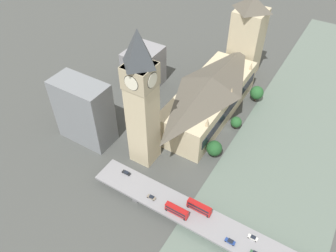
# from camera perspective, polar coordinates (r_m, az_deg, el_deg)

# --- Properties ---
(ground_plane) EXTENTS (600.00, 600.00, 0.00)m
(ground_plane) POSITION_cam_1_polar(r_m,az_deg,el_deg) (199.17, 10.33, -0.71)
(ground_plane) COLOR #424442
(river_water) EXTENTS (62.43, 360.00, 0.30)m
(river_water) POSITION_cam_1_polar(r_m,az_deg,el_deg) (194.33, 20.37, -4.61)
(river_water) COLOR slate
(river_water) RESTS_ON ground_plane
(parliament_hall) EXTENTS (28.62, 81.54, 27.20)m
(parliament_hall) POSITION_cam_1_polar(r_m,az_deg,el_deg) (200.69, 7.28, 5.18)
(parliament_hall) COLOR #C1B28E
(parliament_hall) RESTS_ON ground_plane
(clock_tower) EXTENTS (13.62, 13.62, 75.68)m
(clock_tower) POSITION_cam_1_polar(r_m,az_deg,el_deg) (154.07, -4.62, 4.79)
(clock_tower) COLOR #C1B28E
(clock_tower) RESTS_ON ground_plane
(victoria_tower) EXTENTS (19.80, 19.80, 60.05)m
(victoria_tower) POSITION_cam_1_polar(r_m,az_deg,el_deg) (236.79, 13.60, 14.81)
(victoria_tower) COLOR #C1B28E
(victoria_tower) RESTS_ON ground_plane
(road_bridge) EXTENTS (156.86, 14.19, 4.82)m
(road_bridge) POSITION_cam_1_polar(r_m,az_deg,el_deg) (151.54, 13.69, -19.34)
(road_bridge) COLOR slate
(road_bridge) RESTS_ON ground_plane
(double_decker_bus_mid) EXTENTS (11.79, 2.54, 4.98)m
(double_decker_bus_mid) POSITION_cam_1_polar(r_m,az_deg,el_deg) (153.15, 5.45, -13.90)
(double_decker_bus_mid) COLOR red
(double_decker_bus_mid) RESTS_ON road_bridge
(double_decker_bus_rear) EXTENTS (11.31, 2.50, 4.73)m
(double_decker_bus_rear) POSITION_cam_1_polar(r_m,az_deg,el_deg) (151.78, 1.51, -14.48)
(double_decker_bus_rear) COLOR red
(double_decker_bus_rear) RESTS_ON road_bridge
(car_northbound_lead) EXTENTS (4.63, 1.75, 1.28)m
(car_northbound_lead) POSITION_cam_1_polar(r_m,az_deg,el_deg) (168.21, -7.26, -8.07)
(car_northbound_lead) COLOR black
(car_northbound_lead) RESTS_ON road_bridge
(car_northbound_mid) EXTENTS (4.50, 1.85, 1.42)m
(car_northbound_mid) POSITION_cam_1_polar(r_m,az_deg,el_deg) (148.76, 10.77, -19.14)
(car_northbound_mid) COLOR navy
(car_northbound_mid) RESTS_ON road_bridge
(car_northbound_tail) EXTENTS (4.26, 1.77, 1.45)m
(car_northbound_tail) POSITION_cam_1_polar(r_m,az_deg,el_deg) (151.61, 14.57, -18.30)
(car_northbound_tail) COLOR silver
(car_northbound_tail) RESTS_ON road_bridge
(car_southbound_mid) EXTENTS (4.27, 1.74, 1.47)m
(car_southbound_mid) POSITION_cam_1_polar(r_m,az_deg,el_deg) (158.10, -2.91, -12.30)
(car_southbound_mid) COLOR slate
(car_southbound_mid) RESTS_ON road_bridge
(city_block_west) EXTENTS (20.16, 25.15, 27.24)m
(city_block_west) POSITION_cam_1_polar(r_m,az_deg,el_deg) (224.44, -4.22, 9.99)
(city_block_west) COLOR gray
(city_block_west) RESTS_ON ground_plane
(city_block_center) EXTENTS (31.23, 15.98, 37.87)m
(city_block_center) POSITION_cam_1_polar(r_m,az_deg,el_deg) (185.27, -14.42, 2.44)
(city_block_center) COLOR slate
(city_block_center) RESTS_ON ground_plane
(tree_embankment_near) EXTENTS (8.55, 8.55, 9.94)m
(tree_embankment_near) POSITION_cam_1_polar(r_m,az_deg,el_deg) (179.47, 8.05, -3.86)
(tree_embankment_near) COLOR brown
(tree_embankment_near) RESTS_ON ground_plane
(tree_embankment_mid) EXTENTS (6.61, 6.61, 8.27)m
(tree_embankment_mid) POSITION_cam_1_polar(r_m,az_deg,el_deg) (198.02, 11.77, 0.68)
(tree_embankment_mid) COLOR brown
(tree_embankment_mid) RESTS_ON ground_plane
(tree_embankment_far) EXTENTS (8.68, 8.68, 11.21)m
(tree_embankment_far) POSITION_cam_1_polar(r_m,az_deg,el_deg) (220.45, 15.20, 5.62)
(tree_embankment_far) COLOR brown
(tree_embankment_far) RESTS_ON ground_plane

